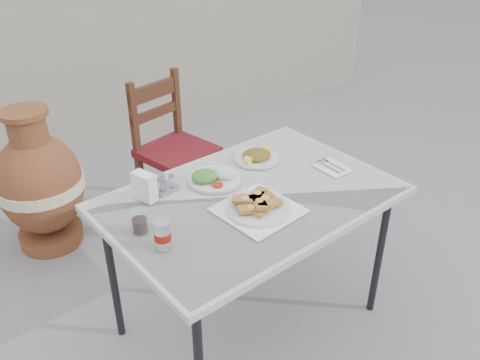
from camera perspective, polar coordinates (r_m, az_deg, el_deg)
ground at (r=2.48m, az=-1.17°, el=-18.32°), size 80.00×80.00×0.00m
cafe_table at (r=2.16m, az=1.23°, el=-2.82°), size 1.30×0.96×0.73m
pide_plate at (r=2.02m, az=2.08°, el=-2.76°), size 0.35×0.35×0.06m
salad_rice_plate at (r=2.23m, az=-2.95°, el=0.41°), size 0.24×0.24×0.06m
salad_chopped_plate at (r=2.40m, az=1.88°, el=2.69°), size 0.21×0.21×0.05m
soda_can at (r=1.83m, az=-8.69°, el=-6.08°), size 0.06×0.06×0.11m
cola_glass at (r=1.94m, az=-11.19°, el=-4.68°), size 0.06×0.06×0.09m
napkin_holder at (r=2.11m, az=-10.66°, el=-0.72°), size 0.09×0.11×0.12m
condiment_caddy at (r=2.18m, az=-8.47°, el=-0.53°), size 0.12×0.11×0.07m
cutlery_napkin at (r=2.38m, az=10.14°, el=1.50°), size 0.13×0.17×0.01m
chair at (r=3.14m, az=-7.56°, el=3.60°), size 0.49×0.49×0.89m
terracotta_urn at (r=3.07m, az=-21.51°, el=-0.51°), size 0.49×0.49×0.85m
back_wall at (r=4.19m, az=-19.77°, el=11.15°), size 6.00×0.25×1.20m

